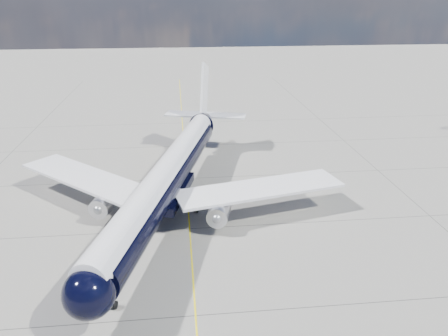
{
  "coord_description": "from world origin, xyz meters",
  "views": [
    {
      "loc": [
        -0.79,
        -35.26,
        26.06
      ],
      "look_at": [
        5.04,
        18.78,
        4.0
      ],
      "focal_mm": 35.0,
      "sensor_mm": 36.0,
      "label": 1
    }
  ],
  "objects": [
    {
      "name": "taxiway_centerline",
      "position": [
        0.0,
        25.0,
        0.0
      ],
      "size": [
        0.16,
        160.0,
        0.01
      ],
      "primitive_type": "cube",
      "color": "yellow",
      "rests_on": "ground"
    },
    {
      "name": "main_airliner",
      "position": [
        -2.22,
        15.45,
        4.76
      ],
      "size": [
        42.21,
        52.27,
        15.35
      ],
      "rotation": [
        0.0,
        0.0,
        -0.26
      ],
      "color": "black",
      "rests_on": "ground"
    },
    {
      "name": "ground",
      "position": [
        0.0,
        30.0,
        0.0
      ],
      "size": [
        320.0,
        320.0,
        0.0
      ],
      "primitive_type": "plane",
      "color": "gray",
      "rests_on": "ground"
    }
  ]
}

